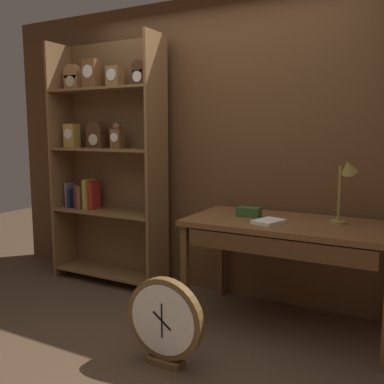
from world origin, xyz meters
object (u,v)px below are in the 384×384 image
bookshelf (106,160)px  round_clock_large (165,321)px  desk_lamp (346,179)px  open_repair_manual (269,222)px  workbench (289,233)px  toolbox_small (249,212)px

bookshelf → round_clock_large: (1.32, -1.07, -0.90)m
desk_lamp → open_repair_manual: size_ratio=2.16×
workbench → open_repair_manual: open_repair_manual is taller
open_repair_manual → bookshelf: bearing=-173.2°
bookshelf → desk_lamp: bearing=-3.0°
workbench → open_repair_manual: bearing=-138.1°
open_repair_manual → round_clock_large: open_repair_manual is taller
open_repair_manual → round_clock_large: size_ratio=0.39×
workbench → open_repair_manual: size_ratio=6.80×
toolbox_small → workbench: bearing=-10.1°
round_clock_large → workbench: bearing=59.1°
bookshelf → round_clock_large: 1.92m
bookshelf → open_repair_manual: (1.72, -0.31, -0.37)m
bookshelf → toolbox_small: bearing=-5.6°
bookshelf → open_repair_manual: 1.78m
toolbox_small → desk_lamp: bearing=2.5°
bookshelf → desk_lamp: bookshelf is taller
desk_lamp → toolbox_small: 0.75m
workbench → round_clock_large: bearing=-120.9°
toolbox_small → open_repair_manual: 0.27m
bookshelf → open_repair_manual: bearing=-10.3°
desk_lamp → open_repair_manual: desk_lamp is taller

